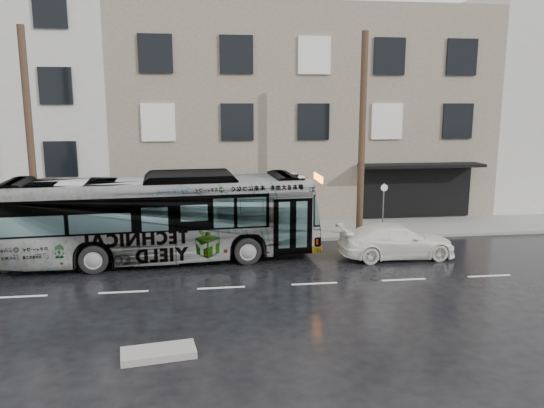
{
  "coord_description": "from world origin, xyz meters",
  "views": [
    {
      "loc": [
        -0.5,
        -19.54,
        6.11
      ],
      "look_at": [
        2.38,
        2.5,
        1.87
      ],
      "focal_mm": 35.0,
      "sensor_mm": 36.0,
      "label": 1
    }
  ],
  "objects_px": {
    "utility_pole_rear": "(30,139)",
    "white_sedan": "(396,241)",
    "bus": "(160,217)",
    "utility_pole_front": "(362,137)",
    "sign_post": "(383,209)"
  },
  "relations": [
    {
      "from": "utility_pole_rear",
      "to": "white_sedan",
      "type": "xyz_separation_m",
      "value": [
        14.62,
        -3.08,
        -3.97
      ]
    },
    {
      "from": "utility_pole_rear",
      "to": "bus",
      "type": "height_order",
      "value": "utility_pole_rear"
    },
    {
      "from": "utility_pole_front",
      "to": "bus",
      "type": "height_order",
      "value": "utility_pole_front"
    },
    {
      "from": "utility_pole_rear",
      "to": "utility_pole_front",
      "type": "bearing_deg",
      "value": 0.0
    },
    {
      "from": "white_sedan",
      "to": "utility_pole_front",
      "type": "bearing_deg",
      "value": 10.96
    },
    {
      "from": "utility_pole_front",
      "to": "white_sedan",
      "type": "height_order",
      "value": "utility_pole_front"
    },
    {
      "from": "utility_pole_front",
      "to": "utility_pole_rear",
      "type": "height_order",
      "value": "same"
    },
    {
      "from": "utility_pole_front",
      "to": "utility_pole_rear",
      "type": "bearing_deg",
      "value": 180.0
    },
    {
      "from": "utility_pole_rear",
      "to": "sign_post",
      "type": "bearing_deg",
      "value": 0.0
    },
    {
      "from": "utility_pole_rear",
      "to": "white_sedan",
      "type": "height_order",
      "value": "utility_pole_rear"
    },
    {
      "from": "utility_pole_front",
      "to": "sign_post",
      "type": "bearing_deg",
      "value": 0.0
    },
    {
      "from": "utility_pole_front",
      "to": "bus",
      "type": "xyz_separation_m",
      "value": [
        -8.74,
        -2.23,
        -2.93
      ]
    },
    {
      "from": "utility_pole_front",
      "to": "sign_post",
      "type": "relative_size",
      "value": 3.75
    },
    {
      "from": "utility_pole_front",
      "to": "white_sedan",
      "type": "distance_m",
      "value": 5.06
    },
    {
      "from": "utility_pole_front",
      "to": "bus",
      "type": "bearing_deg",
      "value": -165.68
    }
  ]
}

